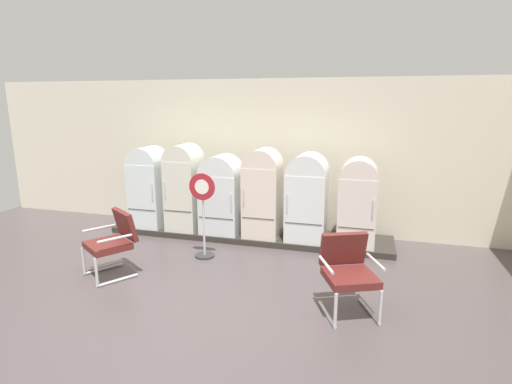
# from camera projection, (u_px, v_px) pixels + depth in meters

# --- Properties ---
(ground) EXTENTS (12.00, 10.00, 0.05)m
(ground) POSITION_uv_depth(u_px,v_px,m) (175.00, 321.00, 4.74)
(ground) COLOR #4E4446
(back_wall) EXTENTS (11.76, 0.12, 2.92)m
(back_wall) POSITION_uv_depth(u_px,v_px,m) (257.00, 155.00, 7.84)
(back_wall) COLOR silver
(back_wall) RESTS_ON ground
(display_plinth) EXTENTS (5.26, 0.95, 0.11)m
(display_plinth) POSITION_uv_depth(u_px,v_px,m) (248.00, 234.00, 7.56)
(display_plinth) COLOR #312D28
(display_plinth) RESTS_ON ground
(refrigerator_0) EXTENTS (0.62, 0.64, 1.55)m
(refrigerator_0) POSITION_uv_depth(u_px,v_px,m) (149.00, 184.00, 7.76)
(refrigerator_0) COLOR white
(refrigerator_0) RESTS_ON display_plinth
(refrigerator_1) EXTENTS (0.59, 0.66, 1.62)m
(refrigerator_1) POSITION_uv_depth(u_px,v_px,m) (184.00, 184.00, 7.56)
(refrigerator_1) COLOR silver
(refrigerator_1) RESTS_ON display_plinth
(refrigerator_2) EXTENTS (0.71, 0.64, 1.45)m
(refrigerator_2) POSITION_uv_depth(u_px,v_px,m) (221.00, 192.00, 7.38)
(refrigerator_2) COLOR white
(refrigerator_2) RESTS_ON display_plinth
(refrigerator_3) EXTENTS (0.63, 0.65, 1.59)m
(refrigerator_3) POSITION_uv_depth(u_px,v_px,m) (263.00, 190.00, 7.16)
(refrigerator_3) COLOR silver
(refrigerator_3) RESTS_ON display_plinth
(refrigerator_4) EXTENTS (0.68, 0.72, 1.53)m
(refrigerator_4) POSITION_uv_depth(u_px,v_px,m) (307.00, 195.00, 7.00)
(refrigerator_4) COLOR white
(refrigerator_4) RESTS_ON display_plinth
(refrigerator_5) EXTENTS (0.62, 0.66, 1.48)m
(refrigerator_5) POSITION_uv_depth(u_px,v_px,m) (358.00, 199.00, 6.74)
(refrigerator_5) COLOR silver
(refrigerator_5) RESTS_ON display_plinth
(armchair_left) EXTENTS (0.84, 0.86, 0.95)m
(armchair_left) POSITION_uv_depth(u_px,v_px,m) (113.00, 239.00, 5.83)
(armchair_left) COLOR silver
(armchair_left) RESTS_ON ground
(armchair_right) EXTENTS (0.79, 0.83, 0.95)m
(armchair_right) POSITION_uv_depth(u_px,v_px,m) (348.00, 269.00, 4.80)
(armchair_right) COLOR silver
(armchair_right) RESTS_ON ground
(sign_stand) EXTENTS (0.43, 0.32, 1.40)m
(sign_stand) POSITION_uv_depth(u_px,v_px,m) (203.00, 218.00, 6.46)
(sign_stand) COLOR #2D2D30
(sign_stand) RESTS_ON ground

